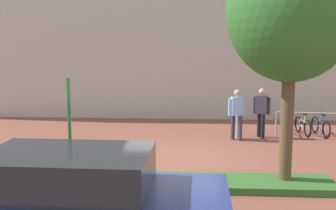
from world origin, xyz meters
The scene contains 11 objects.
ground_plane centered at (0.00, 0.00, 0.00)m, with size 60.00×60.00×0.00m, color brown.
building_facade centered at (0.00, 7.28, 5.00)m, with size 28.00×1.20×10.00m, color #B2ADA3.
planter_strip centered at (0.11, -2.01, 0.08)m, with size 7.00×1.10×0.16m, color #336028.
tree_sidewalk centered at (2.54, -1.87, 3.82)m, with size 2.76×2.76×5.36m.
parking_sign_post centered at (-2.27, -2.01, 1.58)m, with size 0.13×0.35×2.41m.
bike_at_sign centered at (-2.24, -1.81, 0.35)m, with size 1.67×0.42×0.86m.
bike_rack_cluster centered at (5.36, 3.57, 0.35)m, with size 3.74×1.86×0.83m.
bollard_steel centered at (2.04, 2.87, 0.45)m, with size 0.16×0.16×0.90m, color #ADADB2.
person_shirt_blue centered at (1.96, 2.64, 0.98)m, with size 0.60×0.33×1.72m.
person_suited_navy centered at (2.86, 3.08, 0.98)m, with size 0.57×0.41×1.72m.
car_navy_sedan centered at (-1.18, -5.01, 0.76)m, with size 4.34×2.09×1.54m.
Camera 1 is at (0.48, -10.40, 2.98)m, focal length 41.64 mm.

